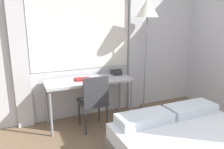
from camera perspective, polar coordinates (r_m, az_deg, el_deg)
wall_back_with_window at (r=3.82m, az=-2.98°, el=9.50°), size 4.86×0.13×2.70m
desk at (r=3.52m, az=-6.01°, el=-2.22°), size 1.39×0.53×0.74m
desk_chair at (r=3.32m, az=-4.79°, el=-6.48°), size 0.40×0.40×0.87m
standing_lamp at (r=3.78m, az=9.12°, el=14.73°), size 0.38×0.38×2.00m
telephone at (r=3.79m, az=1.12°, el=0.63°), size 0.18×0.18×0.09m
book at (r=3.48m, az=-7.72°, el=-1.21°), size 0.26×0.20×0.02m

